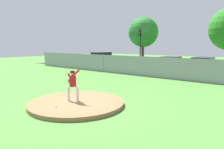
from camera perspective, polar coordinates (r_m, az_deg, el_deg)
ground_plane at (r=14.73m, az=8.20°, el=-3.11°), size 80.00×80.00×0.00m
asphalt_strip at (r=22.37m, az=19.44°, el=0.37°), size 44.00×7.00×0.01m
pitchers_mound at (r=10.16m, az=-9.60°, el=-7.76°), size 4.48×4.48×0.18m
pitcher_youth at (r=10.08m, az=-10.68°, el=-2.18°), size 0.79×0.37×1.55m
baseball at (r=9.41m, az=-15.04°, el=-8.42°), size 0.07×0.07×0.07m
chainlink_fence at (r=18.11m, az=14.77°, el=1.70°), size 35.59×0.07×1.90m
parked_car_charcoal at (r=22.31m, az=23.52°, el=2.15°), size 2.05×4.22×1.64m
parked_car_champagne at (r=28.52m, az=-2.92°, el=4.16°), size 1.97×4.54×1.83m
parked_car_teal at (r=23.12m, az=15.72°, el=2.67°), size 2.03×4.13×1.60m
traffic_cone_orange at (r=25.77m, az=4.44°, el=2.37°), size 0.40×0.40×0.55m
traffic_light_near at (r=28.97m, az=7.65°, el=9.07°), size 0.28×0.46×4.90m
tree_leaning_west at (r=35.50m, az=8.52°, el=11.36°), size 4.93×4.93×7.36m
tree_tall_centre at (r=35.02m, az=8.46°, el=11.76°), size 4.03×4.03×7.15m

